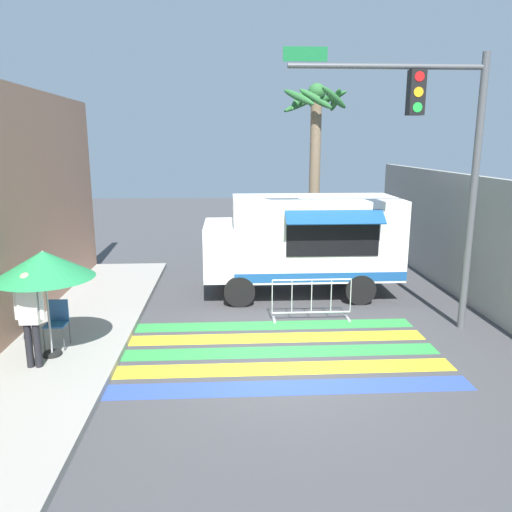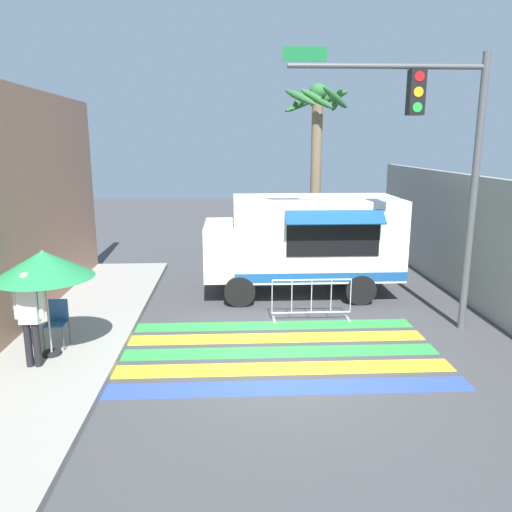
% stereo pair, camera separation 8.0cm
% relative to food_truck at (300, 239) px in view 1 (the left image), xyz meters
% --- Properties ---
extents(ground_plane, '(60.00, 60.00, 0.00)m').
position_rel_food_truck_xyz_m(ground_plane, '(-0.92, -4.76, -1.57)').
color(ground_plane, '#424244').
extents(concrete_wall_right, '(0.20, 16.00, 3.35)m').
position_rel_food_truck_xyz_m(concrete_wall_right, '(4.39, -1.76, 0.11)').
color(concrete_wall_right, gray).
rests_on(concrete_wall_right, ground_plane).
extents(crosswalk_painted, '(6.40, 3.60, 0.01)m').
position_rel_food_truck_xyz_m(crosswalk_painted, '(-0.92, -4.05, -1.56)').
color(crosswalk_painted, '#334FB2').
rests_on(crosswalk_painted, ground_plane).
extents(food_truck, '(5.28, 2.80, 2.71)m').
position_rel_food_truck_xyz_m(food_truck, '(0.00, 0.00, 0.00)').
color(food_truck, white).
rests_on(food_truck, ground_plane).
extents(traffic_signal_pole, '(4.28, 0.29, 6.04)m').
position_rel_food_truck_xyz_m(traffic_signal_pole, '(2.53, -2.89, 2.57)').
color(traffic_signal_pole, '#515456').
rests_on(traffic_signal_pole, ground_plane).
extents(patio_umbrella, '(1.83, 1.83, 2.07)m').
position_rel_food_truck_xyz_m(patio_umbrella, '(-5.41, -4.27, 0.38)').
color(patio_umbrella, black).
rests_on(patio_umbrella, sidewalk_left).
extents(folding_chair, '(0.41, 0.41, 0.94)m').
position_rel_food_truck_xyz_m(folding_chair, '(-5.43, -3.78, -0.85)').
color(folding_chair, '#4C4C51').
rests_on(folding_chair, sidewalk_left).
extents(vendor_person, '(0.53, 0.24, 1.79)m').
position_rel_food_truck_xyz_m(vendor_person, '(-5.55, -4.77, -0.39)').
color(vendor_person, black).
rests_on(vendor_person, sidewalk_left).
extents(barricade_front, '(1.91, 0.44, 1.02)m').
position_rel_food_truck_xyz_m(barricade_front, '(-0.01, -2.18, -1.07)').
color(barricade_front, '#B7BABF').
rests_on(barricade_front, ground_plane).
extents(palm_tree, '(2.34, 2.37, 6.12)m').
position_rel_food_truck_xyz_m(palm_tree, '(1.04, 3.94, 2.70)').
color(palm_tree, '#7A664C').
rests_on(palm_tree, ground_plane).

